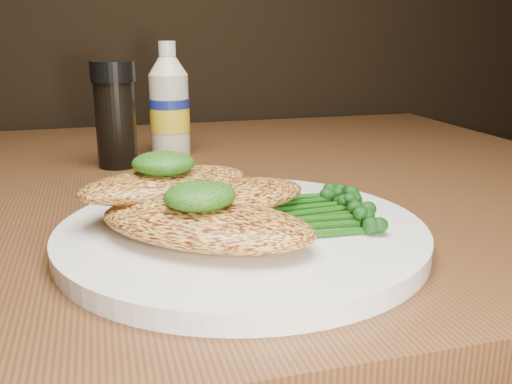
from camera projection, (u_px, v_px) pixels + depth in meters
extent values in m
cylinder|color=white|center=(242.00, 234.00, 0.46)|extent=(0.30, 0.30, 0.02)
ellipsoid|color=#EAAD4A|center=(205.00, 223.00, 0.42)|extent=(0.19, 0.18, 0.03)
ellipsoid|color=#EAAD4A|center=(220.00, 198.00, 0.46)|extent=(0.17, 0.12, 0.02)
ellipsoid|color=#EAAD4A|center=(165.00, 184.00, 0.47)|extent=(0.16, 0.11, 0.02)
ellipsoid|color=#093407|center=(200.00, 196.00, 0.42)|extent=(0.07, 0.07, 0.02)
ellipsoid|color=#093407|center=(163.00, 163.00, 0.46)|extent=(0.06, 0.06, 0.02)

